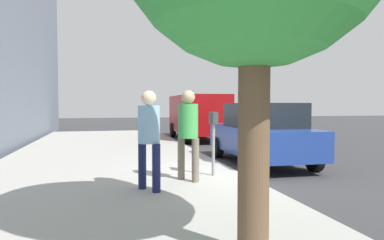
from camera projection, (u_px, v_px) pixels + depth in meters
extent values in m
plane|color=#38383A|center=(237.00, 177.00, 8.40)|extent=(80.00, 80.00, 0.00)
cube|color=#A8A59E|center=(107.00, 180.00, 7.68)|extent=(28.00, 6.00, 0.15)
cylinder|color=gray|center=(213.00, 150.00, 7.83)|extent=(0.07, 0.07, 1.15)
cube|color=#383D42|center=(215.00, 118.00, 7.71)|extent=(0.16, 0.11, 0.26)
cube|color=#383D42|center=(212.00, 118.00, 7.90)|extent=(0.16, 0.11, 0.26)
cube|color=#268C33|center=(217.00, 117.00, 7.72)|extent=(0.10, 0.01, 0.10)
cube|color=#268C33|center=(215.00, 117.00, 7.92)|extent=(0.10, 0.01, 0.10)
cylinder|color=#726656|center=(181.00, 158.00, 7.45)|extent=(0.15, 0.15, 0.89)
cylinder|color=#726656|center=(195.00, 160.00, 7.17)|extent=(0.15, 0.15, 0.89)
cylinder|color=green|center=(188.00, 121.00, 7.28)|extent=(0.41, 0.41, 0.70)
sphere|color=tan|center=(188.00, 97.00, 7.25)|extent=(0.28, 0.28, 0.28)
cylinder|color=#191E4C|center=(142.00, 166.00, 6.59)|extent=(0.15, 0.15, 0.87)
cylinder|color=#191E4C|center=(156.00, 168.00, 6.32)|extent=(0.15, 0.15, 0.87)
cylinder|color=#8CB7E0|center=(149.00, 124.00, 6.42)|extent=(0.40, 0.40, 0.69)
sphere|color=beige|center=(149.00, 98.00, 6.40)|extent=(0.27, 0.27, 0.27)
cube|color=navy|center=(261.00, 140.00, 10.27)|extent=(4.45, 1.95, 0.76)
cube|color=black|center=(264.00, 115.00, 10.04)|extent=(2.24, 1.75, 0.68)
cylinder|color=black|center=(218.00, 147.00, 11.50)|extent=(0.67, 0.24, 0.66)
cylinder|color=black|center=(268.00, 146.00, 11.87)|extent=(0.67, 0.24, 0.66)
cylinder|color=black|center=(251.00, 161.00, 8.71)|extent=(0.67, 0.24, 0.66)
cylinder|color=black|center=(315.00, 159.00, 9.08)|extent=(0.67, 0.24, 0.66)
cube|color=maroon|center=(198.00, 114.00, 17.33)|extent=(5.25, 2.12, 1.80)
cylinder|color=black|center=(173.00, 130.00, 18.81)|extent=(0.77, 0.24, 0.76)
cylinder|color=black|center=(207.00, 129.00, 19.22)|extent=(0.77, 0.24, 0.76)
cylinder|color=black|center=(185.00, 135.00, 15.51)|extent=(0.77, 0.24, 0.76)
cylinder|color=black|center=(227.00, 135.00, 15.92)|extent=(0.77, 0.24, 0.76)
cylinder|color=brown|center=(254.00, 137.00, 3.57)|extent=(0.32, 0.32, 2.50)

